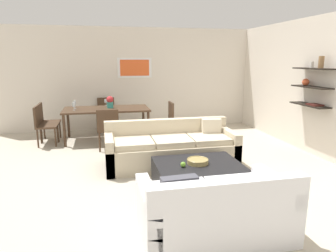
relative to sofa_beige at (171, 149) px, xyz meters
name	(u,v)px	position (x,y,z in m)	size (l,w,h in m)	color
ground_plane	(171,171)	(-0.08, -0.34, -0.29)	(18.00, 18.00, 0.00)	#BCB29E
back_wall_unit	(153,79)	(0.22, 3.19, 1.06)	(8.40, 0.09, 2.70)	silver
right_wall_shelf_unit	(311,86)	(2.95, 0.26, 1.06)	(0.34, 8.20, 2.70)	silver
sofa_beige	(171,149)	(0.00, 0.00, 0.00)	(2.32, 0.90, 0.78)	beige
loveseat_white	(215,211)	(-0.06, -2.34, 0.00)	(1.59, 0.90, 0.78)	white
coffee_table	(199,177)	(0.16, -1.15, -0.10)	(1.25, 1.09, 0.38)	black
decorative_bowl	(198,161)	(0.15, -1.09, 0.13)	(0.32, 0.32, 0.07)	#99844C
apple_on_coffee_table	(183,164)	(-0.10, -1.18, 0.13)	(0.08, 0.08, 0.08)	#669E2D
dining_table	(107,111)	(-1.09, 2.04, 0.39)	(1.96, 0.98, 0.75)	#422D1E
dining_chair_foot	(108,127)	(-1.09, 1.14, 0.21)	(0.44, 0.44, 0.88)	#422D1E
dining_chair_left_far	(46,119)	(-2.48, 2.26, 0.21)	(0.44, 0.44, 0.88)	#422D1E
dining_chair_right_near	(166,118)	(0.30, 1.82, 0.21)	(0.44, 0.44, 0.88)	#422D1E
dining_chair_head	(106,112)	(-1.09, 2.94, 0.21)	(0.44, 0.44, 0.88)	#422D1E
dining_chair_left_near	(43,123)	(-2.48, 1.82, 0.21)	(0.44, 0.44, 0.88)	#422D1E
wine_glass_head	(106,101)	(-1.09, 2.47, 0.57)	(0.07, 0.07, 0.15)	silver
wine_glass_left_near	(74,105)	(-1.80, 1.92, 0.58)	(0.06, 0.06, 0.17)	silver
wine_glass_left_far	(75,103)	(-1.80, 2.16, 0.59)	(0.06, 0.06, 0.18)	silver
centerpiece_vase	(110,102)	(-1.00, 2.10, 0.60)	(0.16, 0.16, 0.28)	teal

